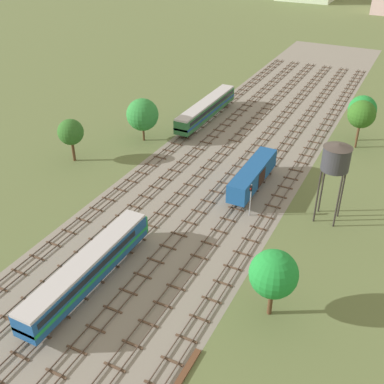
{
  "coord_description": "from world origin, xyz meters",
  "views": [
    {
      "loc": [
        25.95,
        -8.95,
        36.59
      ],
      "look_at": [
        0.0,
        42.71,
        1.5
      ],
      "focal_mm": 43.84,
      "sensor_mm": 36.0,
      "label": 1
    }
  ],
  "objects_px": {
    "passenger_coach_far_left_mid": "(206,108)",
    "water_tower": "(336,158)",
    "freight_boxcar_centre_right_near": "(253,175)",
    "signal_post_nearest": "(251,196)",
    "diesel_railcar_centre_left_nearest": "(88,268)"
  },
  "relations": [
    {
      "from": "passenger_coach_far_left_mid",
      "to": "water_tower",
      "type": "relative_size",
      "value": 1.94
    },
    {
      "from": "freight_boxcar_centre_right_near",
      "to": "signal_post_nearest",
      "type": "bearing_deg",
      "value": -72.46
    },
    {
      "from": "passenger_coach_far_left_mid",
      "to": "water_tower",
      "type": "distance_m",
      "value": 38.74
    },
    {
      "from": "water_tower",
      "to": "diesel_railcar_centre_left_nearest",
      "type": "bearing_deg",
      "value": -129.15
    },
    {
      "from": "diesel_railcar_centre_left_nearest",
      "to": "freight_boxcar_centre_right_near",
      "type": "distance_m",
      "value": 29.73
    },
    {
      "from": "passenger_coach_far_left_mid",
      "to": "signal_post_nearest",
      "type": "bearing_deg",
      "value": -54.79
    },
    {
      "from": "passenger_coach_far_left_mid",
      "to": "signal_post_nearest",
      "type": "distance_m",
      "value": 34.47
    },
    {
      "from": "passenger_coach_far_left_mid",
      "to": "water_tower",
      "type": "xyz_separation_m",
      "value": [
        29.54,
        -24.15,
        6.71
      ]
    },
    {
      "from": "diesel_railcar_centre_left_nearest",
      "to": "water_tower",
      "type": "relative_size",
      "value": 1.81
    },
    {
      "from": "freight_boxcar_centre_right_near",
      "to": "passenger_coach_far_left_mid",
      "type": "xyz_separation_m",
      "value": [
        -17.67,
        21.2,
        0.16
      ]
    },
    {
      "from": "water_tower",
      "to": "passenger_coach_far_left_mid",
      "type": "bearing_deg",
      "value": 140.73
    },
    {
      "from": "freight_boxcar_centre_right_near",
      "to": "signal_post_nearest",
      "type": "xyz_separation_m",
      "value": [
        2.2,
        -6.97,
        0.72
      ]
    },
    {
      "from": "freight_boxcar_centre_right_near",
      "to": "signal_post_nearest",
      "type": "distance_m",
      "value": 7.34
    },
    {
      "from": "diesel_railcar_centre_left_nearest",
      "to": "water_tower",
      "type": "distance_m",
      "value": 33.48
    },
    {
      "from": "passenger_coach_far_left_mid",
      "to": "freight_boxcar_centre_right_near",
      "type": "bearing_deg",
      "value": -50.19
    }
  ]
}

